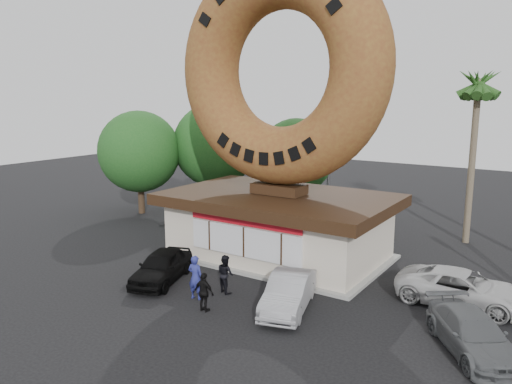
{
  "coord_description": "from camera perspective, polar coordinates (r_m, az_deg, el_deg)",
  "views": [
    {
      "loc": [
        12.56,
        -15.07,
        8.15
      ],
      "look_at": [
        -0.05,
        4.0,
        3.7
      ],
      "focal_mm": 35.0,
      "sensor_mm": 36.0,
      "label": 1
    }
  ],
  "objects": [
    {
      "name": "tree_far",
      "position": [
        35.31,
        -13.2,
        4.51
      ],
      "size": [
        5.6,
        5.6,
        7.14
      ],
      "color": "#473321",
      "rests_on": "ground"
    },
    {
      "name": "car_black",
      "position": [
        22.72,
        -10.75,
        -8.34
      ],
      "size": [
        2.91,
        4.41,
        1.4
      ],
      "primitive_type": "imported",
      "rotation": [
        0.0,
        0.0,
        0.34
      ],
      "color": "black",
      "rests_on": "ground"
    },
    {
      "name": "tree_mid",
      "position": [
        34.57,
        4.62,
        4.11
      ],
      "size": [
        5.2,
        5.2,
        6.63
      ],
      "color": "#473321",
      "rests_on": "ground"
    },
    {
      "name": "person_left",
      "position": [
        20.58,
        -6.93,
        -9.65
      ],
      "size": [
        0.71,
        0.51,
        1.83
      ],
      "primitive_type": "imported",
      "rotation": [
        0.0,
        0.0,
        3.25
      ],
      "color": "navy",
      "rests_on": "ground"
    },
    {
      "name": "palm_near",
      "position": [
        29.51,
        24.04,
        10.59
      ],
      "size": [
        2.6,
        2.6,
        9.75
      ],
      "color": "#726651",
      "rests_on": "ground"
    },
    {
      "name": "car_grey",
      "position": [
        18.01,
        23.52,
        -14.64
      ],
      "size": [
        4.0,
        4.57,
        1.27
      ],
      "primitive_type": "imported",
      "rotation": [
        0.0,
        0.0,
        0.63
      ],
      "color": "#5B5E60",
      "rests_on": "ground"
    },
    {
      "name": "person_center",
      "position": [
        21.18,
        -3.52,
        -9.3
      ],
      "size": [
        0.95,
        0.85,
        1.61
      ],
      "primitive_type": "imported",
      "rotation": [
        0.0,
        0.0,
        2.78
      ],
      "color": "black",
      "rests_on": "ground"
    },
    {
      "name": "donut_shop",
      "position": [
        25.33,
        2.58,
        -3.6
      ],
      "size": [
        11.2,
        7.2,
        3.8
      ],
      "color": "beige",
      "rests_on": "ground"
    },
    {
      "name": "ground",
      "position": [
        21.24,
        -5.96,
        -11.62
      ],
      "size": [
        90.0,
        90.0,
        0.0
      ],
      "primitive_type": "plane",
      "color": "black",
      "rests_on": "ground"
    },
    {
      "name": "tree_west",
      "position": [
        35.87,
        -4.68,
        5.36
      ],
      "size": [
        6.0,
        6.0,
        7.65
      ],
      "color": "#473321",
      "rests_on": "ground"
    },
    {
      "name": "street_lamp",
      "position": [
        34.45,
        8.57,
        4.77
      ],
      "size": [
        2.11,
        0.2,
        8.0
      ],
      "color": "#59595E",
      "rests_on": "ground"
    },
    {
      "name": "person_right",
      "position": [
        19.48,
        -5.94,
        -11.32
      ],
      "size": [
        0.91,
        0.4,
        1.54
      ],
      "primitive_type": "imported",
      "rotation": [
        0.0,
        0.0,
        3.12
      ],
      "color": "black",
      "rests_on": "ground"
    },
    {
      "name": "giant_donut",
      "position": [
        24.56,
        2.76,
        13.82
      ],
      "size": [
        11.12,
        2.83,
        11.12
      ],
      "primitive_type": "torus",
      "rotation": [
        1.57,
        0.0,
        0.0
      ],
      "color": "brown",
      "rests_on": "donut_shop"
    },
    {
      "name": "car_silver",
      "position": [
        19.62,
        3.75,
        -11.37
      ],
      "size": [
        2.61,
        4.42,
        1.38
      ],
      "primitive_type": "imported",
      "rotation": [
        0.0,
        0.0,
        0.29
      ],
      "color": "#9A9B9F",
      "rests_on": "ground"
    },
    {
      "name": "car_white",
      "position": [
        21.5,
        22.55,
        -10.16
      ],
      "size": [
        5.02,
        2.32,
        1.39
      ],
      "primitive_type": "imported",
      "rotation": [
        0.0,
        0.0,
        1.57
      ],
      "color": "silver",
      "rests_on": "ground"
    }
  ]
}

